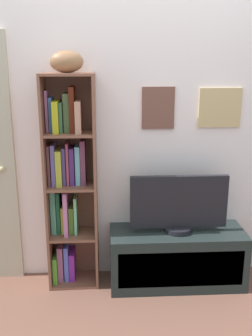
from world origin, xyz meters
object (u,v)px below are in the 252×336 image
tv_stand (177,257)px  television (179,204)px  football (67,62)px  bookshelf (68,182)px

tv_stand → television: bearing=90.0°
television → tv_stand: bearing=-90.0°
football → television: (0.84, -0.06, -1.09)m
tv_stand → television: 0.46m
bookshelf → tv_stand: bearing=-6.4°
bookshelf → television: bearing=-6.4°
bookshelf → tv_stand: 1.08m
bookshelf → football: bearing=-49.4°
tv_stand → television: (0.00, 0.00, 0.46)m
bookshelf → television: 0.89m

